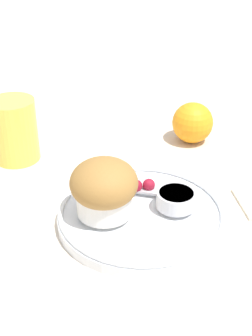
{
  "coord_description": "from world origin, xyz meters",
  "views": [
    {
      "loc": [
        -0.09,
        -0.49,
        0.38
      ],
      "look_at": [
        -0.01,
        0.05,
        0.06
      ],
      "focal_mm": 50.0,
      "sensor_mm": 36.0,
      "label": 1
    }
  ],
  "objects_px": {
    "orange_fruit": "(193,123)",
    "juice_glass": "(14,130)",
    "butter_knife": "(139,189)",
    "muffin": "(104,189)"
  },
  "relations": [
    {
      "from": "juice_glass",
      "to": "muffin",
      "type": "bearing_deg",
      "value": -58.13
    },
    {
      "from": "muffin",
      "to": "orange_fruit",
      "type": "xyz_separation_m",
      "value": [
        0.17,
        0.22,
        -0.02
      ]
    },
    {
      "from": "orange_fruit",
      "to": "juice_glass",
      "type": "relative_size",
      "value": 0.69
    },
    {
      "from": "butter_knife",
      "to": "orange_fruit",
      "type": "distance_m",
      "value": 0.21
    },
    {
      "from": "muffin",
      "to": "butter_knife",
      "type": "relative_size",
      "value": 0.58
    },
    {
      "from": "butter_knife",
      "to": "orange_fruit",
      "type": "relative_size",
      "value": 2.11
    },
    {
      "from": "orange_fruit",
      "to": "muffin",
      "type": "bearing_deg",
      "value": -128.74
    },
    {
      "from": "muffin",
      "to": "butter_knife",
      "type": "bearing_deg",
      "value": 41.72
    },
    {
      "from": "butter_knife",
      "to": "orange_fruit",
      "type": "xyz_separation_m",
      "value": [
        0.12,
        0.17,
        0.01
      ]
    },
    {
      "from": "orange_fruit",
      "to": "butter_knife",
      "type": "bearing_deg",
      "value": -125.5
    }
  ]
}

